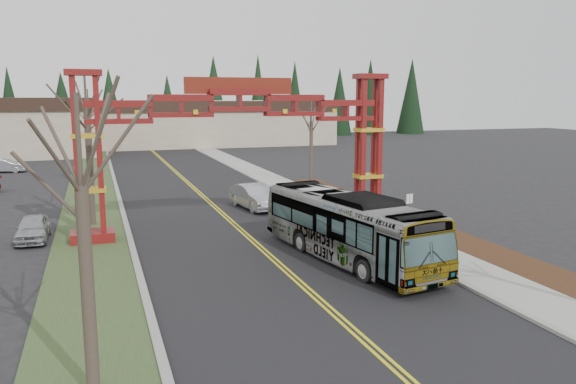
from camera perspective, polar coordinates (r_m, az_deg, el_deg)
name	(u,v)px	position (r m, az deg, el deg)	size (l,w,h in m)	color
ground	(404,377)	(16.40, 11.73, -17.92)	(200.00, 200.00, 0.00)	black
road	(216,208)	(38.91, -7.34, -1.62)	(12.00, 110.00, 0.02)	black
lane_line_left	(214,208)	(38.89, -7.51, -1.61)	(0.12, 100.00, 0.01)	gold
lane_line_right	(218,208)	(38.94, -7.16, -1.58)	(0.12, 100.00, 0.01)	gold
curb_right	(300,202)	(40.56, 1.20, -0.99)	(0.30, 110.00, 0.15)	gray
sidewalk_right	(318,200)	(41.07, 3.10, -0.87)	(2.60, 110.00, 0.14)	gray
landscape_strip	(480,249)	(29.59, 18.94, -5.54)	(2.60, 50.00, 0.12)	black
grass_median	(93,215)	(38.16, -19.19, -2.26)	(4.00, 110.00, 0.08)	#2F4522
curb_left	(123,213)	(38.18, -16.42, -2.05)	(0.30, 110.00, 0.15)	gray
gateway_arch	(240,125)	(31.39, -4.95, 6.75)	(18.20, 1.60, 8.90)	#600C11
retail_building_east	(207,122)	(94.12, -8.25, 7.05)	(38.00, 20.30, 7.00)	tan
conifer_treeline	(139,103)	(104.72, -14.86, 8.71)	(116.10, 5.60, 13.00)	black
transit_bus	(348,227)	(26.18, 6.08, -3.55)	(2.67, 11.43, 3.18)	#A7A9AF
silver_sedan	(255,197)	(38.31, -3.41, -0.48)	(1.77, 5.07, 1.67)	#A5A8AD
parked_car_near_a	(33,228)	(32.72, -24.50, -3.36)	(1.59, 3.96, 1.35)	#A0A2A7
parked_car_far_a	(4,166)	(63.70, -26.86, 2.40)	(1.46, 4.18, 1.38)	#A2A6AA
bare_tree_median_near	(81,187)	(14.34, -20.27, 0.45)	(3.36, 3.36, 7.64)	#382D26
bare_tree_median_mid	(86,111)	(34.54, -19.80, 7.72)	(3.46, 3.46, 9.06)	#382D26
bare_tree_median_far	(89,114)	(49.93, -19.59, 7.45)	(3.05, 3.05, 8.20)	#382D26
bare_tree_right_far	(311,122)	(48.43, 2.38, 7.15)	(3.07, 3.07, 7.53)	#382D26
street_sign	(409,204)	(33.13, 12.22, -1.17)	(0.46, 0.14, 2.03)	#3F3F44
barrel_south	(411,220)	(33.26, 12.43, -2.80)	(0.55, 0.55, 1.02)	red
barrel_mid	(366,206)	(37.20, 7.89, -1.38)	(0.54, 0.54, 1.00)	red
barrel_north	(349,200)	(39.04, 6.23, -0.78)	(0.57, 0.57, 1.06)	red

